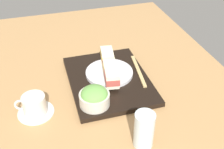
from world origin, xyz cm
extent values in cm
cube|color=tan|center=(0.00, 0.00, -1.50)|extent=(140.00, 100.00, 3.00)
cube|color=black|center=(-5.34, 1.55, 0.98)|extent=(40.31, 31.10, 1.97)
cylinder|color=silver|center=(-2.84, 0.61, 2.68)|extent=(19.36, 19.36, 1.42)
cube|color=#EFE5C1|center=(-10.90, 1.89, 4.13)|extent=(8.19, 6.06, 1.49)
cube|color=#B74C42|center=(-10.90, 1.89, 6.19)|extent=(8.63, 6.41, 2.62)
cube|color=#EFE5C1|center=(-10.90, 1.89, 8.25)|extent=(8.19, 6.06, 1.49)
cube|color=#EFE5C1|center=(-5.53, 1.04, 4.19)|extent=(8.19, 6.06, 1.61)
cube|color=gold|center=(-5.53, 1.04, 6.02)|extent=(8.31, 6.29, 2.05)
cube|color=#EFE5C1|center=(-5.53, 1.04, 7.84)|extent=(8.19, 6.06, 1.61)
cube|color=beige|center=(-0.16, 0.19, 3.99)|extent=(8.19, 6.06, 1.21)
cube|color=#CC6B4C|center=(-0.16, 0.19, 5.62)|extent=(8.61, 6.42, 2.04)
cube|color=beige|center=(-0.16, 0.19, 7.24)|extent=(8.19, 6.06, 1.21)
cube|color=#EFE5C1|center=(5.21, -0.66, 4.14)|extent=(8.19, 6.06, 1.52)
cube|color=gold|center=(5.21, -0.66, 6.04)|extent=(8.73, 6.29, 2.27)
cube|color=#EFE5C1|center=(5.21, -0.66, 7.93)|extent=(8.19, 6.06, 1.52)
cylinder|color=beige|center=(-19.05, 10.66, 4.31)|extent=(10.88, 10.88, 4.68)
ellipsoid|color=#6BA84C|center=(-19.05, 10.66, 6.65)|extent=(9.49, 9.49, 5.22)
cube|color=tan|center=(-4.27, -11.95, 2.32)|extent=(22.26, 3.45, 0.70)
cube|color=tan|center=(-4.19, -11.27, 2.32)|extent=(22.26, 3.45, 0.70)
cylinder|color=silver|center=(-15.44, 31.32, 0.40)|extent=(12.84, 12.84, 0.80)
cylinder|color=silver|center=(-15.44, 31.32, 4.08)|extent=(8.12, 8.12, 6.55)
cylinder|color=black|center=(-15.44, 31.32, 6.95)|extent=(7.47, 7.47, 0.40)
torus|color=silver|center=(-14.56, 35.90, 4.08)|extent=(1.63, 4.54, 4.47)
cylinder|color=silver|center=(-39.19, 0.34, 6.18)|extent=(6.28, 6.28, 12.36)
camera|label=1|loc=(-93.34, 26.05, 69.59)|focal=45.16mm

